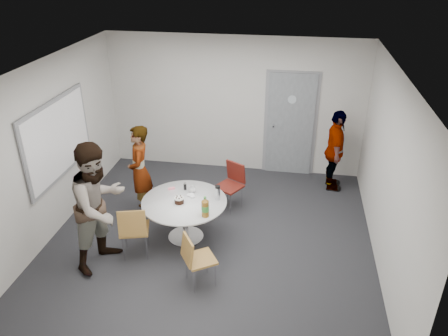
% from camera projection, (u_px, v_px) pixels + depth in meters
% --- Properties ---
extents(floor, '(5.00, 5.00, 0.00)m').
position_uv_depth(floor, '(211.00, 237.00, 6.95)').
color(floor, black).
rests_on(floor, ground).
extents(ceiling, '(5.00, 5.00, 0.00)m').
position_uv_depth(ceiling, '(208.00, 69.00, 5.71)').
color(ceiling, silver).
rests_on(ceiling, wall_back).
extents(wall_back, '(5.00, 0.00, 5.00)m').
position_uv_depth(wall_back, '(235.00, 105.00, 8.52)').
color(wall_back, beige).
rests_on(wall_back, floor).
extents(wall_left, '(0.00, 5.00, 5.00)m').
position_uv_depth(wall_left, '(50.00, 150.00, 6.70)').
color(wall_left, beige).
rests_on(wall_left, floor).
extents(wall_right, '(0.00, 5.00, 5.00)m').
position_uv_depth(wall_right, '(389.00, 175.00, 5.96)').
color(wall_right, beige).
rests_on(wall_right, floor).
extents(wall_front, '(5.00, 0.00, 5.00)m').
position_uv_depth(wall_front, '(159.00, 277.00, 4.14)').
color(wall_front, beige).
rests_on(wall_front, floor).
extents(door, '(1.02, 0.17, 2.12)m').
position_uv_depth(door, '(290.00, 125.00, 8.49)').
color(door, slate).
rests_on(door, wall_back).
extents(whiteboard, '(0.04, 1.90, 1.25)m').
position_uv_depth(whiteboard, '(58.00, 139.00, 6.82)').
color(whiteboard, gray).
rests_on(whiteboard, wall_left).
extents(table, '(1.30, 1.30, 1.00)m').
position_uv_depth(table, '(186.00, 206.00, 6.67)').
color(table, white).
rests_on(table, floor).
extents(chair_near_left, '(0.51, 0.54, 0.86)m').
position_uv_depth(chair_near_left, '(133.00, 228.00, 6.28)').
color(chair_near_left, olive).
rests_on(chair_near_left, floor).
extents(chair_near_right, '(0.54, 0.53, 0.79)m').
position_uv_depth(chair_near_right, '(195.00, 256.00, 5.78)').
color(chair_near_right, olive).
rests_on(chair_near_right, floor).
extents(chair_far, '(0.55, 0.57, 0.83)m').
position_uv_depth(chair_far, '(232.00, 181.00, 7.56)').
color(chair_far, '#5B1912').
rests_on(chair_far, floor).
extents(person_main, '(0.52, 0.66, 1.58)m').
position_uv_depth(person_main, '(140.00, 171.00, 7.28)').
color(person_main, '#A5C6EA').
rests_on(person_main, floor).
extents(person_left, '(1.00, 1.12, 1.89)m').
position_uv_depth(person_left, '(99.00, 206.00, 6.02)').
color(person_left, white).
rests_on(person_left, floor).
extents(person_right, '(0.40, 0.92, 1.55)m').
position_uv_depth(person_right, '(335.00, 151.00, 8.02)').
color(person_right, black).
rests_on(person_right, floor).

